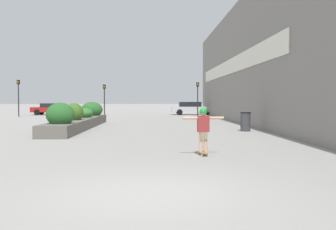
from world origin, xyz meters
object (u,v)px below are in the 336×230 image
skateboarder (203,125)px  traffic_light_far_left (18,92)px  car_leftmost (191,108)px  traffic_light_left (104,95)px  trash_bin (246,122)px  traffic_light_right (198,93)px  skateboard (203,153)px  car_center_left (51,109)px

skateboarder → traffic_light_far_left: size_ratio=0.37×
skateboarder → car_leftmost: (2.66, 32.03, -0.16)m
traffic_light_left → car_leftmost: bearing=22.9°
trash_bin → traffic_light_right: bearing=92.0°
skateboard → traffic_light_right: traffic_light_right is taller
trash_bin → car_center_left: bearing=126.7°
traffic_light_right → traffic_light_far_left: (-18.72, 0.30, 0.14)m
traffic_light_right → traffic_light_far_left: size_ratio=0.94×
skateboard → skateboarder: 0.89m
car_leftmost → traffic_light_left: bearing=-67.1°
trash_bin → traffic_light_left: size_ratio=0.32×
car_center_left → traffic_light_left: 8.22m
skateboarder → trash_bin: 9.74m
car_leftmost → car_center_left: bearing=-90.8°
traffic_light_left → traffic_light_right: (9.84, -0.56, 0.13)m
car_center_left → trash_bin: bearing=-143.3°
trash_bin → traffic_light_left: (-10.47, 18.92, 1.77)m
skateboard → traffic_light_left: 28.91m
trash_bin → traffic_light_right: size_ratio=0.30×
traffic_light_right → trash_bin: bearing=-88.0°
skateboard → traffic_light_right: (2.92, 27.42, 2.38)m
trash_bin → car_leftmost: car_leftmost is taller
trash_bin → traffic_light_left: traffic_light_left is taller
skateboard → car_leftmost: (2.66, 32.03, 0.73)m
traffic_light_far_left → trash_bin: bearing=-44.0°
trash_bin → traffic_light_far_left: traffic_light_far_left is taller
skateboarder → traffic_light_far_left: bearing=114.3°
car_leftmost → car_center_left: car_leftmost is taller
skateboarder → traffic_light_right: 27.61m
skateboard → car_center_left: car_center_left is taller
skateboarder → traffic_light_left: traffic_light_left is taller
traffic_light_far_left → traffic_light_right: bearing=-0.9°
traffic_light_right → skateboard: bearing=-96.1°
skateboard → trash_bin: trash_bin is taller
skateboard → car_center_left: (-13.75, 32.27, 0.66)m
trash_bin → traffic_light_left: bearing=119.0°
car_center_left → traffic_light_right: (16.67, -4.85, 1.72)m
car_center_left → traffic_light_far_left: size_ratio=1.08×
traffic_light_right → car_leftmost: bearing=93.2°
car_center_left → skateboarder: bearing=-156.9°
car_leftmost → skateboarder: bearing=-4.7°
car_center_left → traffic_light_far_left: bearing=155.7°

